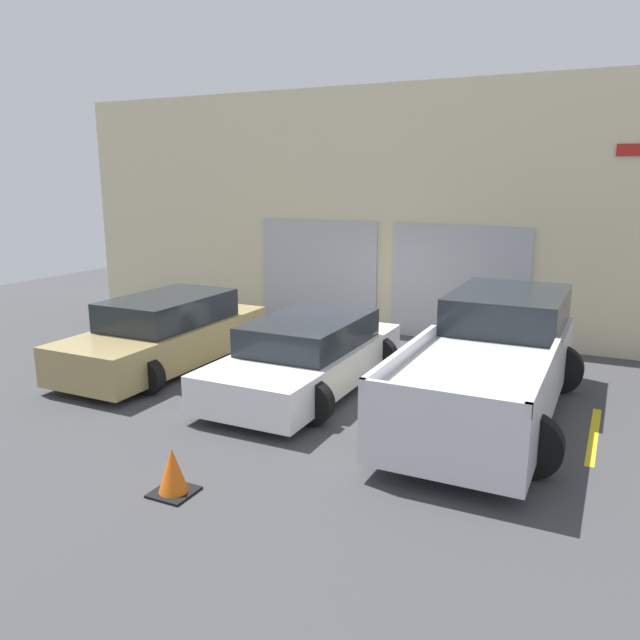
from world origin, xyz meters
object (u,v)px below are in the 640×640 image
at_px(sedan_white, 308,355).
at_px(sedan_side, 167,334).
at_px(traffic_cone, 173,473).
at_px(pickup_truck, 492,361).

relative_size(sedan_white, sedan_side, 0.99).
xyz_separation_m(sedan_white, traffic_cone, (0.29, -3.93, -0.33)).
bearing_deg(sedan_white, traffic_cone, -85.83).
distance_m(pickup_truck, traffic_cone, 5.03).
bearing_deg(traffic_cone, sedan_side, 130.00).
height_order(pickup_truck, sedan_side, pickup_truck).
height_order(sedan_side, traffic_cone, sedan_side).
height_order(sedan_white, sedan_side, sedan_side).
distance_m(sedan_side, traffic_cone, 5.14).
relative_size(sedan_white, traffic_cone, 8.11).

